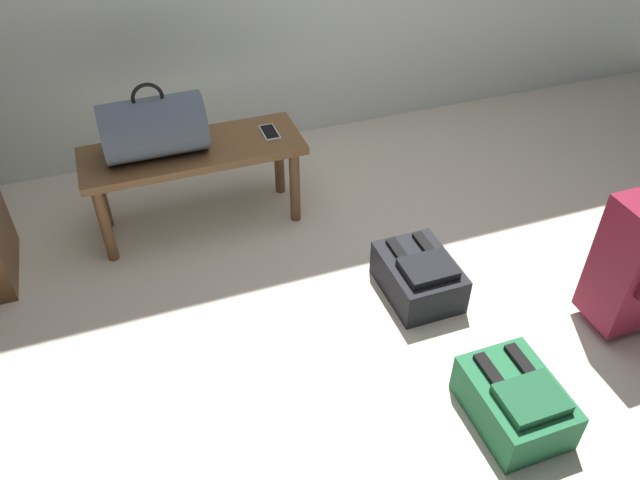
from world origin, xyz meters
TOP-DOWN VIEW (x-y plane):
  - ground_plane at (0.00, 0.00)m, footprint 6.60×6.60m
  - bench at (-0.54, 0.87)m, footprint 1.00×0.36m
  - duffel_bag_slate at (-0.69, 0.87)m, footprint 0.44×0.26m
  - cell_phone at (-0.17, 0.88)m, footprint 0.07×0.14m
  - backpack_green at (0.26, -0.62)m, footprint 0.28×0.38m
  - backpack_dark at (0.23, 0.07)m, footprint 0.28×0.38m

SIDE VIEW (x-z plane):
  - ground_plane at x=0.00m, z-range 0.00..0.00m
  - backpack_green at x=0.26m, z-range -0.01..0.20m
  - backpack_dark at x=0.23m, z-range -0.01..0.20m
  - bench at x=-0.54m, z-range 0.15..0.57m
  - cell_phone at x=-0.17m, z-range 0.42..0.43m
  - duffel_bag_slate at x=-0.69m, z-range 0.39..0.73m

